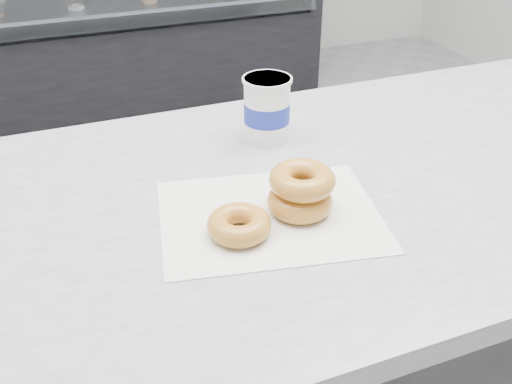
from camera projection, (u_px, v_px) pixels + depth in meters
ground at (232, 321)px, 1.94m from camera, size 5.00×5.00×0.00m
counter at (319, 356)px, 1.23m from camera, size 3.06×0.76×0.90m
display_case at (111, 17)px, 3.35m from camera, size 2.40×0.74×1.25m
wax_paper at (270, 215)px, 0.89m from camera, size 0.38×0.32×0.00m
donut_single at (239, 225)px, 0.84m from camera, size 0.11×0.11×0.03m
donut_stack at (301, 191)px, 0.88m from camera, size 0.15×0.15×0.07m
coffee_cup at (267, 108)px, 1.08m from camera, size 0.09×0.09×0.13m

